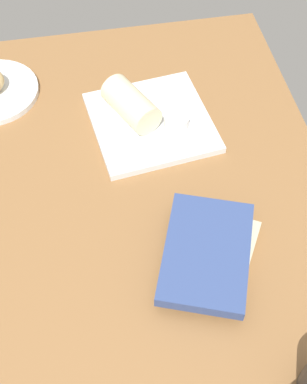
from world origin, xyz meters
TOP-DOWN VIEW (x-y plane):
  - dining_table at (0.00, 0.00)cm, footprint 110.00×90.00cm
  - square_plate at (20.20, -11.81)cm, footprint 27.70×27.70cm
  - sauce_cup at (17.75, -16.80)cm, footprint 5.37×5.37cm
  - breakfast_wrap at (22.16, -7.81)cm, footprint 14.82×11.92cm
  - book_stack at (-14.89, -16.13)cm, footprint 25.60×22.51cm

SIDE VIEW (x-z plane):
  - dining_table at x=0.00cm, z-range 0.00..4.00cm
  - square_plate at x=20.20cm, z-range 4.00..5.60cm
  - book_stack at x=-14.89cm, z-range 4.22..9.05cm
  - sauce_cup at x=17.75cm, z-range 5.69..8.03cm
  - breakfast_wrap at x=22.16cm, z-range 5.60..12.32cm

